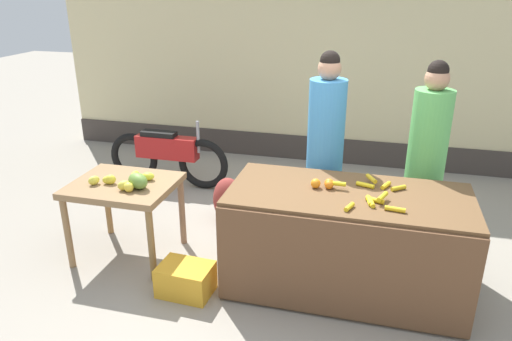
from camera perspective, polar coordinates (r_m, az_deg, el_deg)
ground_plane at (r=4.38m, az=3.40°, el=-12.51°), size 24.00×24.00×0.00m
market_wall_back at (r=6.79m, az=9.18°, el=13.65°), size 8.00×0.23×3.14m
fruit_stall_counter at (r=4.08m, az=10.59°, el=-8.33°), size 1.93×0.92×0.88m
side_table_wooden at (r=4.55m, az=-15.42°, el=-2.55°), size 0.92×0.76×0.75m
banana_bunch_pile at (r=3.85m, az=13.69°, el=-2.69°), size 0.63×0.66×0.07m
orange_pile at (r=3.93m, az=8.13°, el=-1.57°), size 0.19×0.11×0.08m
mango_papaya_pile at (r=4.38m, az=-14.75°, el=-1.19°), size 0.61×0.39×0.14m
vendor_woman_blue_shirt at (r=4.53m, az=8.19°, el=2.15°), size 0.34×0.34×1.89m
vendor_woman_green_shirt at (r=4.59m, az=19.52°, el=0.94°), size 0.34×0.34×1.84m
parked_motorcycle at (r=6.16m, az=-10.50°, el=1.83°), size 1.60×0.18×0.88m
produce_crate at (r=4.15m, az=-8.35°, el=-12.69°), size 0.46×0.34×0.26m
produce_sack at (r=5.17m, az=-3.28°, el=-3.55°), size 0.45×0.42×0.51m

